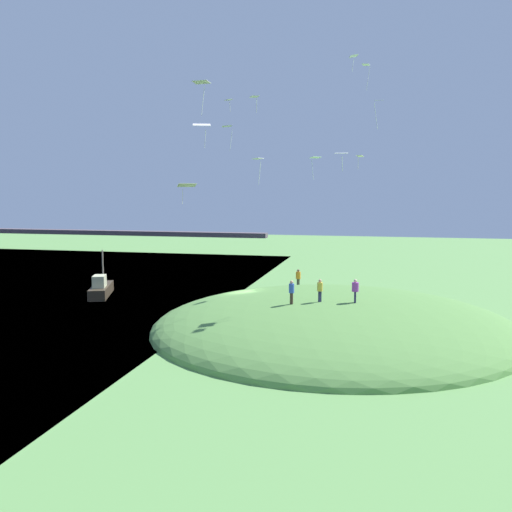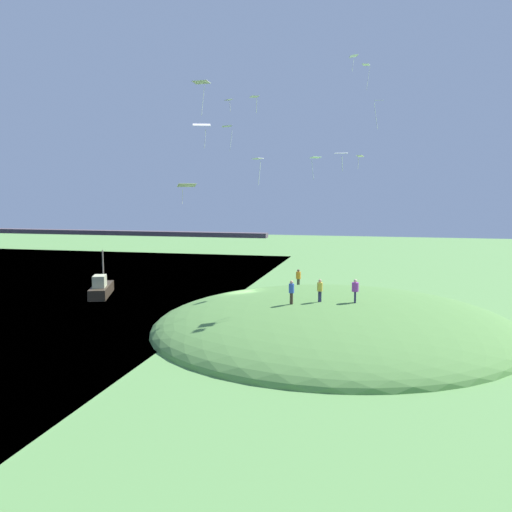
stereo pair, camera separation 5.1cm
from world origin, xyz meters
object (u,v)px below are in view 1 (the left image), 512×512
boat_on_lake (101,289)px  kite_10 (255,97)px  kite_0 (341,154)px  kite_6 (258,161)px  person_watching_kites (292,289)px  kite_7 (187,186)px  kite_12 (229,100)px  person_on_hilltop (355,288)px  kite_2 (201,84)px  kite_5 (378,104)px  person_walking_path (320,288)px  kite_4 (360,157)px  person_with_child (298,276)px  kite_3 (366,67)px  kite_1 (202,126)px  kite_9 (227,127)px  kite_11 (315,159)px  kite_8 (354,57)px

boat_on_lake → kite_10: (17.68, -11.33, 15.47)m
kite_0 → kite_6: (-4.53, -6.26, -0.72)m
person_watching_kites → kite_7: kite_7 is taller
kite_6 → kite_12: bearing=112.6°
boat_on_lake → person_on_hilltop: 26.28m
kite_2 → kite_5: 12.41m
kite_12 → person_walking_path: bearing=-42.0°
person_on_hilltop → kite_4: bearing=178.9°
person_with_child → kite_10: bearing=-56.8°
person_watching_kites → kite_7: size_ratio=1.22×
kite_3 → kite_10: kite_3 is taller
person_on_hilltop → person_watching_kites: bearing=-77.9°
person_with_child → kite_7: 21.39m
boat_on_lake → kite_2: size_ratio=2.76×
kite_4 → kite_1: bearing=-124.5°
kite_2 → kite_10: kite_2 is taller
person_on_hilltop → kite_10: kite_10 is taller
person_watching_kites → kite_9: 12.46m
kite_11 → kite_2: bearing=-121.5°
kite_5 → kite_10: size_ratio=1.81×
kite_0 → kite_11: (-2.61, 6.69, 0.04)m
boat_on_lake → kite_0: size_ratio=4.83×
kite_0 → kite_9: bearing=-178.2°
kite_3 → kite_7: (-10.38, -11.95, -9.10)m
kite_11 → person_walking_path: bearing=-80.0°
kite_1 → kite_5: 12.48m
kite_0 → kite_11: size_ratio=0.68×
person_watching_kites → boat_on_lake: bearing=-22.4°
kite_0 → kite_12: 12.99m
kite_10 → kite_12: kite_12 is taller
kite_6 → kite_10: 5.66m
kite_0 → kite_4: kite_4 is taller
kite_7 → kite_10: bearing=48.3°
person_with_child → kite_5: 19.49m
kite_6 → kite_12: size_ratio=1.54×
person_watching_kites → kite_12: size_ratio=1.57×
person_on_hilltop → kite_2: kite_2 is taller
kite_11 → person_on_hilltop: bearing=-63.2°
person_on_hilltop → kite_5: bearing=146.7°
person_with_child → kite_6: 21.31m
kite_5 → kite_9: kite_5 is taller
person_on_hilltop → kite_7: size_ratio=1.21×
boat_on_lake → kite_5: 30.78m
kite_0 → kite_7: size_ratio=0.95×
kite_2 → kite_7: kite_2 is taller
kite_0 → kite_6: 7.77m
boat_on_lake → person_walking_path: bearing=46.7°
kite_7 → kite_8: bearing=42.8°
kite_12 → kite_7: bearing=-85.9°
kite_8 → kite_3: bearing=75.4°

